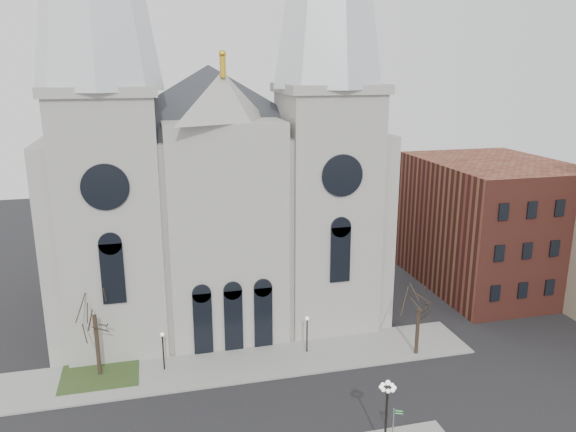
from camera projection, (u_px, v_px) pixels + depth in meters
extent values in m
cube|color=gray|center=(239.00, 364.00, 46.35)|extent=(40.00, 6.00, 0.14)
cube|color=#2A3F1B|center=(100.00, 375.00, 44.69)|extent=(6.00, 5.00, 0.18)
cube|color=#9F9C94|center=(213.00, 214.00, 58.08)|extent=(30.00, 24.00, 18.00)
pyramid|color=#2D3035|center=(208.00, 65.00, 54.20)|extent=(33.00, 26.40, 6.00)
cube|color=#9F9C94|center=(112.00, 224.00, 47.37)|extent=(8.00, 8.00, 22.00)
cylinder|color=black|center=(105.00, 187.00, 42.54)|extent=(3.60, 0.30, 3.60)
cube|color=#9F9C94|center=(326.00, 210.00, 51.84)|extent=(8.00, 8.00, 22.00)
cylinder|color=black|center=(342.00, 175.00, 47.01)|extent=(3.60, 0.30, 3.60)
cube|color=#9F9C94|center=(227.00, 235.00, 48.52)|extent=(10.00, 5.00, 19.50)
pyramid|color=#9F9C94|center=(223.00, 96.00, 45.48)|extent=(11.00, 5.00, 4.00)
cube|color=brown|center=(490.00, 224.00, 61.91)|extent=(14.00, 18.00, 14.00)
cylinder|color=black|center=(97.00, 346.00, 44.03)|extent=(0.32, 0.32, 5.25)
cylinder|color=black|center=(417.00, 332.00, 47.48)|extent=(0.32, 0.32, 4.20)
cylinder|color=black|center=(163.00, 352.00, 45.00)|extent=(0.12, 0.12, 3.00)
sphere|color=white|center=(162.00, 334.00, 44.58)|extent=(0.32, 0.32, 0.32)
cylinder|color=black|center=(307.00, 336.00, 47.82)|extent=(0.12, 0.12, 3.00)
sphere|color=white|center=(307.00, 318.00, 47.41)|extent=(0.32, 0.32, 0.32)
cylinder|color=black|center=(386.00, 420.00, 35.28)|extent=(0.15, 0.15, 4.42)
sphere|color=white|center=(388.00, 382.00, 34.59)|extent=(0.31, 0.31, 0.31)
cylinder|color=slate|center=(393.00, 422.00, 37.01)|extent=(0.08, 0.08, 2.05)
cube|color=#0D5D1F|center=(399.00, 411.00, 36.73)|extent=(0.54, 0.26, 0.14)
cube|color=#0D5D1F|center=(399.00, 413.00, 36.78)|extent=(0.54, 0.26, 0.14)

